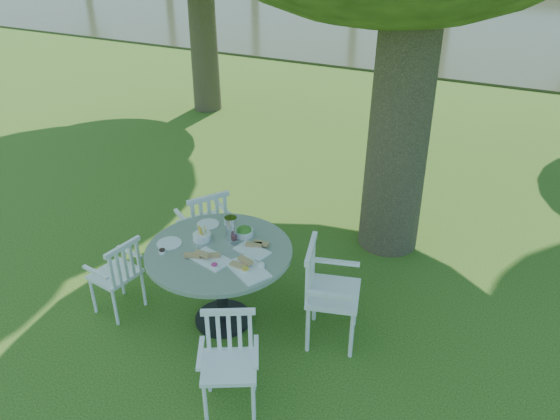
{
  "coord_description": "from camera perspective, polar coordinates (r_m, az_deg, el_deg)",
  "views": [
    {
      "loc": [
        2.17,
        -4.31,
        3.64
      ],
      "look_at": [
        0.0,
        0.2,
        0.85
      ],
      "focal_mm": 35.0,
      "sensor_mm": 36.0,
      "label": 1
    }
  ],
  "objects": [
    {
      "name": "ground",
      "position": [
        6.05,
        -0.83,
        -7.89
      ],
      "size": [
        140.0,
        140.0,
        0.0
      ],
      "primitive_type": "plane",
      "color": "#21440E",
      "rests_on": "ground"
    },
    {
      "name": "chair_ne",
      "position": [
        5.07,
        4.5,
        -7.93
      ],
      "size": [
        0.59,
        0.62,
        1.01
      ],
      "rotation": [
        0.0,
        0.0,
        -4.46
      ],
      "color": "white",
      "rests_on": "ground"
    },
    {
      "name": "river",
      "position": [
        27.64,
        22.35,
        19.58
      ],
      "size": [
        100.0,
        28.0,
        0.12
      ],
      "primitive_type": "cube",
      "color": "#31351F",
      "rests_on": "ground"
    },
    {
      "name": "chair_sw",
      "position": [
        5.63,
        -16.37,
        -6.23
      ],
      "size": [
        0.46,
        0.48,
        0.84
      ],
      "rotation": [
        0.0,
        0.0,
        -1.72
      ],
      "color": "white",
      "rests_on": "ground"
    },
    {
      "name": "chair_se",
      "position": [
        4.54,
        -5.33,
        -14.66
      ],
      "size": [
        0.58,
        0.56,
        0.86
      ],
      "rotation": [
        0.0,
        0.0,
        0.49
      ],
      "color": "white",
      "rests_on": "ground"
    },
    {
      "name": "chair_nw",
      "position": [
        6.12,
        -7.72,
        -1.39
      ],
      "size": [
        0.64,
        0.65,
        0.95
      ],
      "rotation": [
        0.0,
        0.0,
        -2.16
      ],
      "color": "white",
      "rests_on": "ground"
    },
    {
      "name": "table",
      "position": [
        5.22,
        -6.31,
        -5.66
      ],
      "size": [
        1.37,
        1.37,
        0.85
      ],
      "color": "black",
      "rests_on": "ground"
    },
    {
      "name": "tableware",
      "position": [
        5.15,
        -5.78,
        -3.24
      ],
      "size": [
        1.24,
        0.83,
        0.24
      ],
      "color": "white",
      "rests_on": "table"
    }
  ]
}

